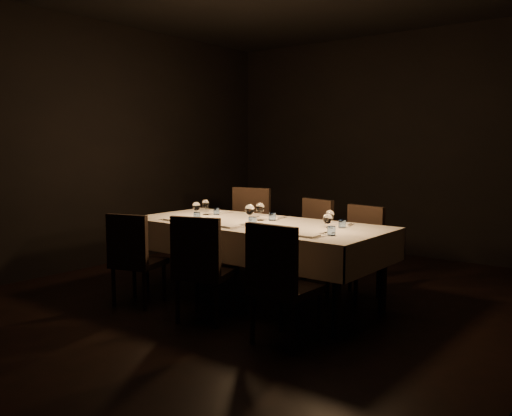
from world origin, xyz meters
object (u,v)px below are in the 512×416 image
Objects in this scene: chair_near_right at (280,279)px; chair_far_left at (246,228)px; chair_near_left at (134,255)px; chair_far_right at (359,246)px; dining_table at (256,230)px; chair_near_center at (201,264)px; chair_far_center at (310,238)px.

chair_near_right is 2.29m from chair_far_left.
chair_far_left reaches higher than chair_near_left.
chair_far_right reaches higher than chair_near_left.
chair_near_right is at bearing -43.81° from dining_table.
chair_far_left reaches higher than chair_far_right.
chair_far_right is at bearing -130.29° from chair_near_center.
dining_table is 2.89× the size of chair_near_left.
chair_far_center is at bearing -63.66° from chair_near_right.
dining_table is 0.84m from chair_far_center.
chair_far_center is 0.62m from chair_far_right.
chair_near_center is 0.91× the size of chair_far_left.
chair_far_left is at bearing -108.06° from chair_near_left.
chair_near_right reaches higher than chair_near_left.
chair_near_center is 1.63m from chair_far_center.
chair_far_left is at bearing -170.17° from chair_far_right.
chair_far_center reaches higher than chair_far_right.
chair_far_right is at bearing -82.80° from chair_near_right.
dining_table is at bearing -56.55° from chair_far_left.
chair_near_left is 0.87× the size of chair_far_left.
dining_table is 0.84m from chair_near_center.
dining_table is 2.51× the size of chair_far_left.
chair_near_center is at bearing -73.82° from chair_far_left.
chair_far_right is (0.71, 0.74, -0.19)m from dining_table.
chair_near_left is at bearing -15.43° from chair_near_center.
chair_near_right is at bearing -55.30° from chair_far_left.
chair_far_left is at bearing -43.79° from chair_near_right.
chair_near_left is at bearing -101.90° from chair_far_left.
dining_table is at bearing -103.71° from chair_near_center.
chair_far_left is 1.45m from chair_far_right.
dining_table is at bearing -122.77° from chair_far_right.
chair_near_left is at bearing -102.84° from chair_far_center.
chair_near_center is 0.99× the size of chair_near_right.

